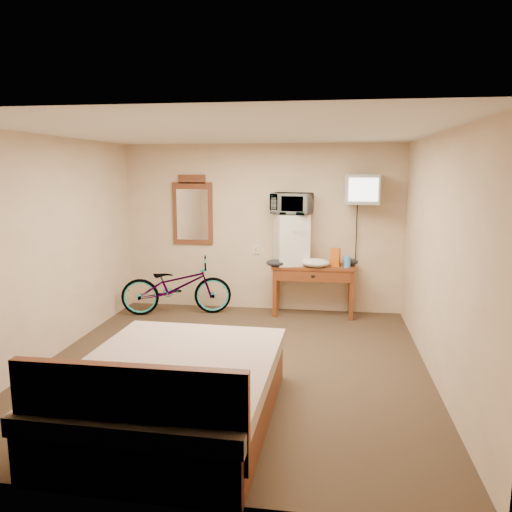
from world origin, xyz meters
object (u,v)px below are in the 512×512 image
mini_fridge (291,239)px  bed (172,393)px  crt_television (362,189)px  microwave (292,204)px  blue_cup (347,262)px  bicycle (177,286)px  desk (313,275)px  wall_mirror (193,211)px

mini_fridge → bed: 3.61m
crt_television → bed: (-1.71, -3.39, -1.56)m
microwave → crt_television: bearing=9.1°
blue_cup → bicycle: size_ratio=0.10×
blue_cup → bed: size_ratio=0.07×
crt_television → bicycle: crt_television is taller
bed → blue_cup: bearing=65.1°
mini_fridge → bed: (-0.73, -3.44, -0.83)m
blue_cup → bed: bearing=-114.9°
crt_television → bed: size_ratio=0.27×
bicycle → bed: 3.32m
crt_television → desk: bearing=-178.5°
desk → microwave: microwave is taller
desk → bicycle: (-2.00, -0.20, -0.19)m
wall_mirror → bed: size_ratio=0.48×
mini_fridge → wall_mirror: wall_mirror is taller
desk → mini_fridge: 0.61m
desk → microwave: (-0.33, 0.06, 1.03)m
microwave → bed: microwave is taller
microwave → crt_television: crt_television is taller
wall_mirror → bicycle: wall_mirror is taller
blue_cup → wall_mirror: size_ratio=0.15×
crt_television → bicycle: bearing=-175.4°
microwave → blue_cup: 1.15m
mini_fridge → bicycle: size_ratio=0.46×
desk → bicycle: 2.02m
desk → blue_cup: bearing=-7.4°
microwave → bed: size_ratio=0.25×
wall_mirror → bed: wall_mirror is taller
crt_television → wall_mirror: 2.56m
crt_television → wall_mirror: crt_television is taller
mini_fridge → bicycle: mini_fridge is taller
blue_cup → wall_mirror: (-2.34, 0.33, 0.67)m
mini_fridge → crt_television: 1.23m
bicycle → crt_television: bearing=-99.9°
desk → bed: (-1.06, -3.37, -0.32)m
crt_television → microwave: bearing=177.3°
blue_cup → mini_fridge: bearing=171.2°
wall_mirror → bed: bearing=-77.6°
crt_television → bed: bearing=-116.8°
desk → mini_fridge: size_ratio=1.62×
bicycle → bed: bearing=-177.9°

